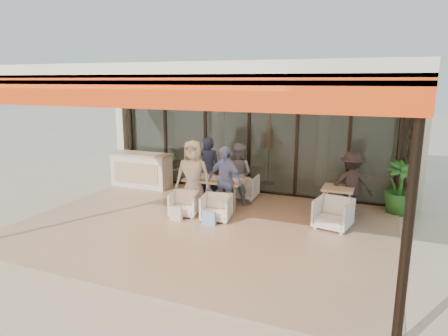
% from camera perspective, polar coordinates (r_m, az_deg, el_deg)
% --- Properties ---
extents(ground, '(70.00, 70.00, 0.00)m').
position_cam_1_polar(ground, '(8.93, -2.82, -8.33)').
color(ground, '#C6B293').
rests_on(ground, ground).
extents(terrace_floor, '(8.00, 6.00, 0.01)m').
position_cam_1_polar(terrace_floor, '(8.93, -2.82, -8.30)').
color(terrace_floor, tan).
rests_on(terrace_floor, ground).
extents(terrace_structure, '(8.00, 6.00, 3.40)m').
position_cam_1_polar(terrace_structure, '(8.11, -3.89, 13.00)').
color(terrace_structure, silver).
rests_on(terrace_structure, ground).
extents(glass_storefront, '(8.08, 0.10, 3.20)m').
position_cam_1_polar(glass_storefront, '(11.25, 3.62, 4.43)').
color(glass_storefront, '#9EADA3').
rests_on(glass_storefront, ground).
extents(interior_block, '(9.05, 3.62, 3.52)m').
position_cam_1_polar(interior_block, '(13.38, 6.93, 8.37)').
color(interior_block, silver).
rests_on(interior_block, ground).
extents(host_counter, '(1.85, 0.65, 1.04)m').
position_cam_1_polar(host_counter, '(12.21, -11.72, -0.26)').
color(host_counter, silver).
rests_on(host_counter, ground).
extents(dining_table, '(1.50, 0.90, 0.93)m').
position_cam_1_polar(dining_table, '(10.09, -1.17, -1.78)').
color(dining_table, tan).
rests_on(dining_table, ground).
extents(chair_far_left, '(0.74, 0.70, 0.70)m').
position_cam_1_polar(chair_far_left, '(11.17, -1.17, -2.14)').
color(chair_far_left, white).
rests_on(chair_far_left, ground).
extents(chair_far_right, '(0.74, 0.70, 0.73)m').
position_cam_1_polar(chair_far_right, '(10.87, 2.90, -2.51)').
color(chair_far_right, white).
rests_on(chair_far_right, ground).
extents(chair_near_left, '(0.75, 0.72, 0.65)m').
position_cam_1_polar(chair_near_left, '(9.53, -5.75, -4.97)').
color(chair_near_left, white).
rests_on(chair_near_left, ground).
extents(chair_near_right, '(0.74, 0.71, 0.67)m').
position_cam_1_polar(chair_near_right, '(9.18, -1.09, -5.52)').
color(chair_near_right, white).
rests_on(chair_near_right, ground).
extents(diner_navy, '(0.72, 0.58, 1.72)m').
position_cam_1_polar(diner_navy, '(10.61, -2.26, -0.12)').
color(diner_navy, '#1B223D').
rests_on(diner_navy, ground).
extents(diner_grey, '(0.84, 0.69, 1.60)m').
position_cam_1_polar(diner_grey, '(10.31, 1.99, -0.82)').
color(diner_grey, slate).
rests_on(diner_grey, ground).
extents(diner_cream, '(0.94, 0.69, 1.75)m').
position_cam_1_polar(diner_cream, '(9.81, -4.45, -1.09)').
color(diner_cream, beige).
rests_on(diner_cream, ground).
extents(diner_periwinkle, '(1.05, 0.68, 1.66)m').
position_cam_1_polar(diner_periwinkle, '(9.48, 0.10, -1.80)').
color(diner_periwinkle, '#7991C9').
rests_on(diner_periwinkle, ground).
extents(tote_bag_cream, '(0.30, 0.10, 0.34)m').
position_cam_1_polar(tote_bag_cream, '(9.25, -6.90, -6.55)').
color(tote_bag_cream, silver).
rests_on(tote_bag_cream, ground).
extents(tote_bag_blue, '(0.30, 0.10, 0.34)m').
position_cam_1_polar(tote_bag_blue, '(8.89, -2.12, -7.27)').
color(tote_bag_blue, '#99BFD8').
rests_on(tote_bag_blue, ground).
extents(side_table, '(0.70, 0.70, 0.74)m').
position_cam_1_polar(side_table, '(9.62, 15.99, -3.28)').
color(side_table, tan).
rests_on(side_table, ground).
extents(side_chair, '(0.85, 0.81, 0.75)m').
position_cam_1_polar(side_chair, '(8.99, 15.33, -6.12)').
color(side_chair, white).
rests_on(side_chair, ground).
extents(standing_woman, '(1.09, 0.74, 1.56)m').
position_cam_1_polar(standing_woman, '(9.83, 17.73, -2.20)').
color(standing_woman, black).
rests_on(standing_woman, ground).
extents(potted_palm, '(1.00, 1.00, 1.29)m').
position_cam_1_polar(potted_palm, '(10.45, 23.75, -2.58)').
color(potted_palm, '#1E5919').
rests_on(potted_palm, ground).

